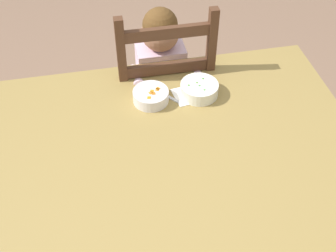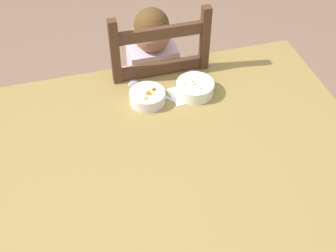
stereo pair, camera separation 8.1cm
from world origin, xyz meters
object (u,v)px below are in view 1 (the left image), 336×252
Objects in this scene: bowl_of_peas at (199,89)px; bowl_of_carrots at (151,96)px; child_figure at (162,75)px; dining_table at (154,171)px; spoon at (165,95)px; dining_chair at (162,100)px.

bowl_of_peas reaches higher than bowl_of_carrots.
bowl_of_peas is at bearing -71.08° from child_figure.
child_figure is at bearing 76.32° from dining_table.
bowl_of_peas is at bearing 0.02° from bowl_of_carrots.
spoon is (-0.14, 0.02, -0.02)m from bowl_of_peas.
bowl_of_peas is at bearing -8.03° from spoon.
child_figure is 6.82× the size of bowl_of_carrots.
dining_table is 0.40m from bowl_of_peas.
child_figure is 6.35× the size of bowl_of_peas.
spoon is at bearing 71.40° from dining_table.
dining_chair reaches higher than child_figure.
bowl_of_peas is (0.10, -0.29, 0.14)m from child_figure.
bowl_of_carrots is at bearing -162.81° from spoon.
spoon is at bearing 171.97° from bowl_of_peas.
bowl_of_carrots is (-0.10, -0.29, 0.14)m from child_figure.
child_figure reaches higher than bowl_of_peas.
dining_chair is 6.82× the size of bowl_of_peas.
bowl_of_carrots is at bearing -108.90° from child_figure.
spoon is (-0.04, -0.28, 0.27)m from dining_chair.
spoon is at bearing -97.61° from dining_chair.
dining_chair reaches higher than bowl_of_carrots.
bowl_of_carrots reaches higher than dining_table.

